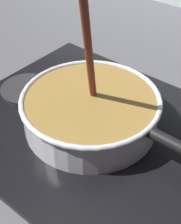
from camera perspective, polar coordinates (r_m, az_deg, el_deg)
name	(u,v)px	position (r m, az deg, el deg)	size (l,w,h in m)	color
ground	(25,125)	(0.77, -11.12, -2.27)	(2.40, 1.60, 0.04)	#4C4C51
hob_plate	(90,127)	(0.72, 0.00, -2.49)	(0.56, 0.48, 0.01)	black
burner_ring	(90,123)	(0.71, 0.00, -1.90)	(0.18, 0.18, 0.01)	#592D0C
spare_burner	(27,88)	(0.82, -10.81, 3.97)	(0.13, 0.13, 0.01)	#262628
cooking_pan	(91,110)	(0.69, 0.08, 0.30)	(0.42, 0.29, 0.32)	silver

